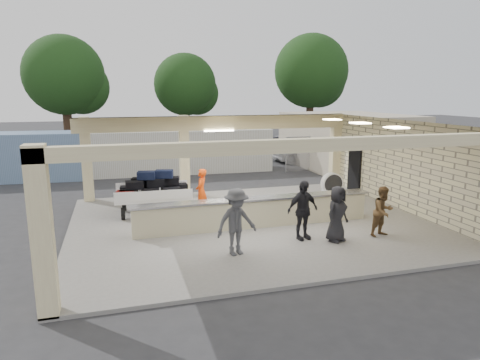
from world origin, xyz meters
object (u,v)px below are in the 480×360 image
object	(u,v)px
passenger_c	(236,222)
car_dark	(284,146)
luggage_cart	(152,190)
passenger_a	(383,211)
baggage_handler	(201,191)
car_white_a	(308,151)
baggage_counter	(255,212)
passenger_d	(337,214)
drum_fan	(332,184)
car_white_b	(359,145)
container_white	(173,151)
passenger_b	(303,210)

from	to	relation	value
passenger_c	car_dark	bearing A→B (deg)	49.71
luggage_cart	passenger_a	xyz separation A→B (m)	(6.65, -4.63, -0.07)
baggage_handler	car_white_a	bearing A→B (deg)	166.48
baggage_counter	car_white_a	size ratio (longest dim) A/B	1.69
passenger_d	passenger_c	bearing A→B (deg)	158.22
drum_fan	baggage_handler	bearing A→B (deg)	-168.68
car_white_b	baggage_handler	bearing A→B (deg)	119.91
baggage_counter	passenger_a	distance (m)	4.08
luggage_cart	passenger_d	world-z (taller)	passenger_d
passenger_c	baggage_counter	bearing A→B (deg)	46.12
drum_fan	baggage_handler	world-z (taller)	baggage_handler
drum_fan	container_white	bearing A→B (deg)	125.87
car_white_a	car_dark	size ratio (longest dim) A/B	1.20
passenger_b	car_white_a	bearing A→B (deg)	52.59
baggage_counter	passenger_b	xyz separation A→B (m)	(1.00, -1.60, 0.43)
passenger_b	car_dark	bearing A→B (deg)	57.98
container_white	baggage_counter	bearing A→B (deg)	-81.98
baggage_counter	passenger_a	xyz separation A→B (m)	(3.52, -2.03, 0.30)
passenger_b	container_white	world-z (taller)	container_white
car_white_a	passenger_d	bearing A→B (deg)	154.12
passenger_b	car_dark	size ratio (longest dim) A/B	0.45
car_dark	car_white_a	bearing A→B (deg)	-128.56
passenger_b	luggage_cart	bearing A→B (deg)	122.77
luggage_cart	car_dark	xyz separation A→B (m)	(10.54, 13.16, -0.29)
car_white_a	car_dark	distance (m)	3.04
luggage_cart	drum_fan	distance (m)	7.67
passenger_c	container_white	world-z (taller)	container_white
luggage_cart	car_white_a	bearing A→B (deg)	45.38
car_dark	baggage_handler	bearing A→B (deg)	-170.35
car_white_b	container_white	size ratio (longest dim) A/B	0.42
luggage_cart	container_white	distance (m)	8.83
baggage_counter	car_white_a	world-z (taller)	car_white_a
passenger_b	passenger_c	world-z (taller)	passenger_c
passenger_d	container_white	world-z (taller)	container_white
luggage_cart	car_white_b	size ratio (longest dim) A/B	0.60
passenger_c	car_white_a	size ratio (longest dim) A/B	0.38
passenger_c	drum_fan	bearing A→B (deg)	28.39
baggage_counter	car_white_b	bearing A→B (deg)	48.41
baggage_handler	car_dark	size ratio (longest dim) A/B	0.41
passenger_a	passenger_b	bearing A→B (deg)	156.50
passenger_b	baggage_counter	bearing A→B (deg)	110.30
car_white_a	luggage_cart	bearing A→B (deg)	128.76
drum_fan	passenger_b	distance (m)	5.91
passenger_d	car_white_a	world-z (taller)	passenger_d
passenger_d	baggage_handler	bearing A→B (deg)	103.71
baggage_handler	passenger_d	distance (m)	5.24
baggage_handler	drum_fan	bearing A→B (deg)	128.13
baggage_handler	car_white_b	bearing A→B (deg)	158.40
luggage_cart	passenger_a	distance (m)	8.10
passenger_d	car_white_b	distance (m)	19.45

